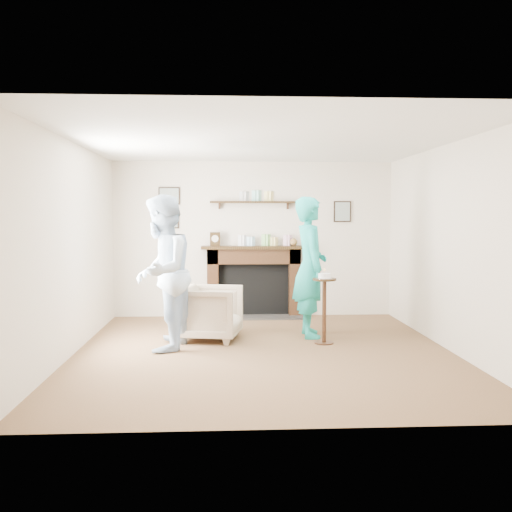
% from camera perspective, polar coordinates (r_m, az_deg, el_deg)
% --- Properties ---
extents(ground, '(5.00, 5.00, 0.00)m').
position_cam_1_polar(ground, '(6.94, 0.78, -9.55)').
color(ground, brown).
rests_on(ground, ground).
extents(room_shell, '(4.54, 5.02, 2.52)m').
position_cam_1_polar(room_shell, '(7.43, 0.43, 3.99)').
color(room_shell, beige).
rests_on(room_shell, ground).
extents(armchair, '(0.92, 0.90, 0.71)m').
position_cam_1_polar(armchair, '(7.62, -4.59, -8.32)').
color(armchair, tan).
rests_on(armchair, ground).
extents(man, '(0.84, 1.01, 1.88)m').
position_cam_1_polar(man, '(7.13, -9.30, -9.22)').
color(man, silver).
rests_on(man, ground).
extents(woman, '(0.48, 0.71, 1.88)m').
position_cam_1_polar(woman, '(7.85, 5.38, -7.97)').
color(woman, teal).
rests_on(woman, ground).
extents(pedestal_table, '(0.30, 0.30, 0.96)m').
position_cam_1_polar(pedestal_table, '(7.32, 6.85, -4.15)').
color(pedestal_table, black).
rests_on(pedestal_table, ground).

